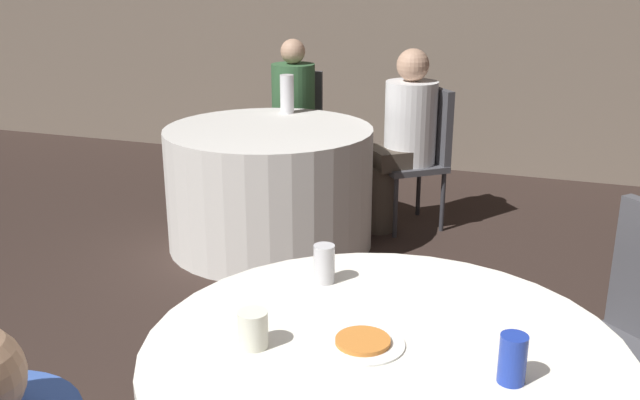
{
  "coord_description": "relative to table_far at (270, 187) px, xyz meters",
  "views": [
    {
      "loc": [
        0.54,
        -1.51,
        1.68
      ],
      "look_at": [
        -0.27,
        0.88,
        0.84
      ],
      "focal_mm": 40.0,
      "sensor_mm": 36.0,
      "label": 1
    }
  ],
  "objects": [
    {
      "name": "cup_near",
      "position": [
        0.96,
        -2.39,
        0.42
      ],
      "size": [
        0.08,
        0.08,
        0.1
      ],
      "color": "silver",
      "rests_on": "table_near"
    },
    {
      "name": "chair_far_north",
      "position": [
        -0.22,
        1.03,
        0.17
      ],
      "size": [
        0.47,
        0.48,
        0.92
      ],
      "rotation": [
        0.0,
        0.0,
        -2.93
      ],
      "color": "#47474C",
      "rests_on": "ground_plane"
    },
    {
      "name": "person_green_jacket",
      "position": [
        -0.18,
        0.86,
        0.21
      ],
      "size": [
        0.36,
        0.49,
        1.18
      ],
      "rotation": [
        0.0,
        0.0,
        -2.93
      ],
      "color": "#282828",
      "rests_on": "ground_plane"
    },
    {
      "name": "soda_can_blue",
      "position": [
        1.61,
        -2.34,
        0.43
      ],
      "size": [
        0.07,
        0.07,
        0.12
      ],
      "color": "#1E38A5",
      "rests_on": "table_near"
    },
    {
      "name": "person_white_shirt",
      "position": [
        0.69,
        0.55,
        0.22
      ],
      "size": [
        0.48,
        0.46,
        1.18
      ],
      "rotation": [
        0.0,
        0.0,
        -4.04
      ],
      "color": "#4C4238",
      "rests_on": "ground_plane"
    },
    {
      "name": "soda_can_silver",
      "position": [
        1.01,
        -1.96,
        0.43
      ],
      "size": [
        0.07,
        0.07,
        0.12
      ],
      "color": "silver",
      "rests_on": "table_near"
    },
    {
      "name": "table_far",
      "position": [
        0.0,
        0.0,
        0.0
      ],
      "size": [
        1.26,
        1.26,
        0.74
      ],
      "color": "white",
      "rests_on": "ground_plane"
    },
    {
      "name": "wall_back",
      "position": [
        1.11,
        2.09,
        1.03
      ],
      "size": [
        16.0,
        0.06,
        2.8
      ],
      "color": "gray",
      "rests_on": "ground_plane"
    },
    {
      "name": "pizza_plate_near",
      "position": [
        1.23,
        -2.29,
        0.38
      ],
      "size": [
        0.22,
        0.22,
        0.02
      ],
      "color": "white",
      "rests_on": "table_near"
    },
    {
      "name": "chair_far_northeast",
      "position": [
        0.82,
        0.66,
        0.17
      ],
      "size": [
        0.56,
        0.56,
        0.92
      ],
      "rotation": [
        0.0,
        0.0,
        -4.04
      ],
      "color": "#47474C",
      "rests_on": "ground_plane"
    },
    {
      "name": "bottle_far",
      "position": [
        -0.06,
        0.46,
        0.5
      ],
      "size": [
        0.09,
        0.09,
        0.25
      ],
      "color": "white",
      "rests_on": "table_far"
    }
  ]
}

